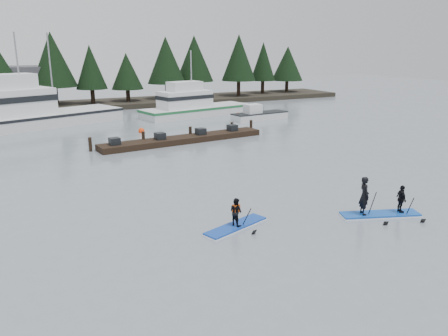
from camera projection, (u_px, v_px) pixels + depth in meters
name	position (u px, v px, depth m)	size (l,w,h in m)	color
ground	(291.00, 230.00, 17.52)	(160.00, 160.00, 0.00)	slate
far_shore	(92.00, 105.00, 53.55)	(70.00, 8.00, 0.60)	#2D281E
treeline	(92.00, 107.00, 53.63)	(60.00, 4.00, 8.00)	black
fishing_boat_large	(28.00, 120.00, 39.87)	(16.95, 9.79, 9.39)	silver
fishing_boat_medium	(194.00, 111.00, 46.86)	(12.73, 5.84, 7.61)	silver
skiff	(260.00, 116.00, 44.54)	(6.01, 1.80, 0.70)	silver
floating_dock	(184.00, 139.00, 33.76)	(13.30, 1.77, 0.44)	black
buoy_c	(238.00, 117.00, 46.24)	(0.59, 0.59, 0.59)	#FF3C0C
buoy_b	(142.00, 132.00, 37.70)	(0.52, 0.52, 0.52)	#FF3C0C
paddleboard_solo	(236.00, 218.00, 17.63)	(3.08, 1.65, 1.77)	#113CA5
paddleboard_duo	(379.00, 203.00, 18.82)	(3.49, 1.96, 2.26)	#124BB0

